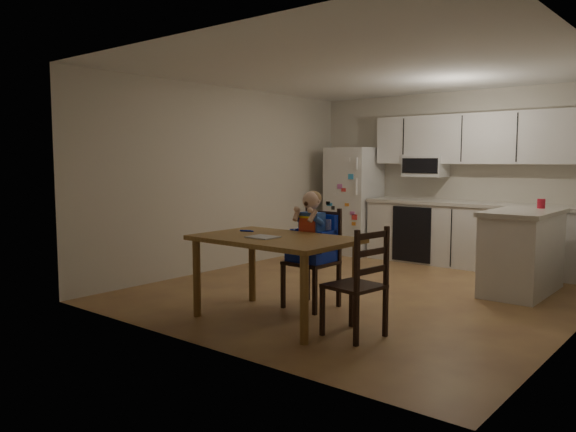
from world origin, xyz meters
The scene contains 10 objects.
room centered at (0.00, 0.48, 1.25)m, with size 4.52×5.01×2.51m.
refrigerator centered at (-1.55, 2.15, 0.85)m, with size 0.72×0.70×1.70m, color silver.
kitchen_run centered at (0.50, 2.24, 0.88)m, with size 3.37×0.62×2.15m.
kitchen_island centered at (1.41, 1.07, 0.47)m, with size 0.67×1.28×0.94m.
red_cup centered at (1.49, 1.44, 1.00)m, with size 0.09×0.09×0.11m, color red.
dining_table centered at (-0.05, -1.54, 0.68)m, with size 1.47×0.95×0.79m.
napkin centered at (-0.10, -1.65, 0.80)m, with size 0.26×0.23×0.01m, color silver.
toddler_spoon centered at (-0.52, -1.44, 0.80)m, with size 0.02×0.02×0.12m, color #0F28C8.
chair_booster centered at (-0.05, -0.92, 0.72)m, with size 0.45×0.45×1.19m.
chair_side centered at (0.89, -1.51, 0.54)m, with size 0.48×0.48×0.95m.
Camera 1 is at (3.34, -5.47, 1.50)m, focal length 35.00 mm.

